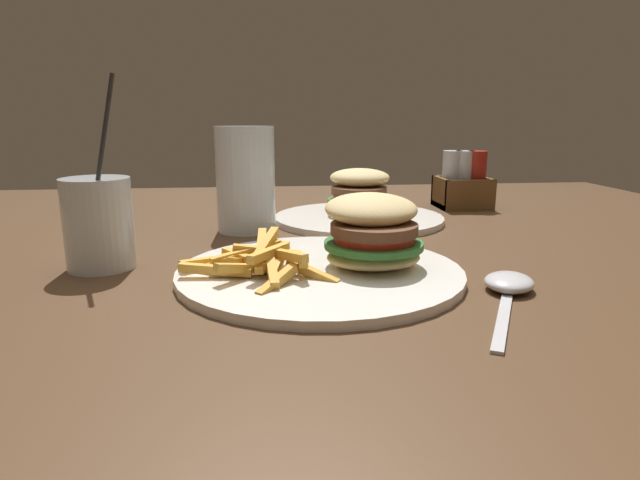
{
  "coord_description": "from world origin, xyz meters",
  "views": [
    {
      "loc": [
        -0.11,
        -0.76,
        0.95
      ],
      "look_at": [
        -0.05,
        -0.2,
        0.82
      ],
      "focal_mm": 30.0,
      "sensor_mm": 36.0,
      "label": 1
    }
  ],
  "objects_px": {
    "meal_plate_near": "(337,256)",
    "juice_glass": "(99,226)",
    "beer_glass": "(246,183)",
    "condiment_caddy": "(463,185)",
    "spoon": "(509,285)",
    "meal_plate_far": "(359,207)"
  },
  "relations": [
    {
      "from": "meal_plate_near",
      "to": "juice_glass",
      "type": "height_order",
      "value": "juice_glass"
    },
    {
      "from": "condiment_caddy",
      "to": "spoon",
      "type": "bearing_deg",
      "value": -105.51
    },
    {
      "from": "meal_plate_near",
      "to": "juice_glass",
      "type": "distance_m",
      "value": 0.27
    },
    {
      "from": "beer_glass",
      "to": "meal_plate_far",
      "type": "height_order",
      "value": "beer_glass"
    },
    {
      "from": "meal_plate_near",
      "to": "meal_plate_far",
      "type": "height_order",
      "value": "meal_plate_near"
    },
    {
      "from": "juice_glass",
      "to": "condiment_caddy",
      "type": "bearing_deg",
      "value": 32.23
    },
    {
      "from": "meal_plate_near",
      "to": "beer_glass",
      "type": "bearing_deg",
      "value": 112.78
    },
    {
      "from": "beer_glass",
      "to": "meal_plate_far",
      "type": "relative_size",
      "value": 0.56
    },
    {
      "from": "meal_plate_far",
      "to": "condiment_caddy",
      "type": "bearing_deg",
      "value": 27.19
    },
    {
      "from": "condiment_caddy",
      "to": "meal_plate_near",
      "type": "bearing_deg",
      "value": -125.62
    },
    {
      "from": "beer_glass",
      "to": "spoon",
      "type": "bearing_deg",
      "value": -50.36
    },
    {
      "from": "beer_glass",
      "to": "spoon",
      "type": "relative_size",
      "value": 0.86
    },
    {
      "from": "condiment_caddy",
      "to": "meal_plate_far",
      "type": "bearing_deg",
      "value": -152.81
    },
    {
      "from": "meal_plate_near",
      "to": "condiment_caddy",
      "type": "relative_size",
      "value": 2.89
    },
    {
      "from": "juice_glass",
      "to": "beer_glass",
      "type": "bearing_deg",
      "value": 49.53
    },
    {
      "from": "juice_glass",
      "to": "meal_plate_far",
      "type": "height_order",
      "value": "juice_glass"
    },
    {
      "from": "beer_glass",
      "to": "meal_plate_near",
      "type": "bearing_deg",
      "value": -67.22
    },
    {
      "from": "beer_glass",
      "to": "juice_glass",
      "type": "relative_size",
      "value": 0.72
    },
    {
      "from": "juice_glass",
      "to": "spoon",
      "type": "bearing_deg",
      "value": -17.33
    },
    {
      "from": "meal_plate_far",
      "to": "juice_glass",
      "type": "bearing_deg",
      "value": -144.81
    },
    {
      "from": "meal_plate_near",
      "to": "juice_glass",
      "type": "xyz_separation_m",
      "value": [
        -0.27,
        0.06,
        0.03
      ]
    },
    {
      "from": "juice_glass",
      "to": "spoon",
      "type": "distance_m",
      "value": 0.45
    }
  ]
}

